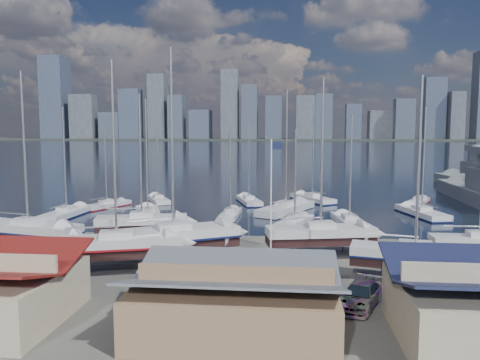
# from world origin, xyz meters

# --- Properties ---
(ground) EXTENTS (1400.00, 1400.00, 0.00)m
(ground) POSITION_xyz_m (0.00, -10.00, 0.00)
(ground) COLOR #605E59
(ground) RESTS_ON ground
(water) EXTENTS (1400.00, 600.00, 0.40)m
(water) POSITION_xyz_m (0.00, 300.00, -0.15)
(water) COLOR #1A233B
(water) RESTS_ON ground
(far_shore) EXTENTS (1400.00, 80.00, 2.20)m
(far_shore) POSITION_xyz_m (0.00, 560.00, 1.10)
(far_shore) COLOR #2D332D
(far_shore) RESTS_ON ground
(skyline) EXTENTS (639.14, 43.80, 107.69)m
(skyline) POSITION_xyz_m (-7.83, 553.76, 39.09)
(skyline) COLOR #475166
(skyline) RESTS_ON far_shore
(shed_grey) EXTENTS (12.60, 8.40, 4.17)m
(shed_grey) POSITION_xyz_m (0.00, -26.00, 2.15)
(shed_grey) COLOR #8C6B4C
(shed_grey) RESTS_ON ground
(sailboat_cradle_0) EXTENTS (11.56, 5.59, 17.85)m
(sailboat_cradle_0) POSITION_xyz_m (-22.57, -9.60, 2.17)
(sailboat_cradle_0) COLOR #2D2D33
(sailboat_cradle_0) RESTS_ON ground
(sailboat_cradle_1) EXTENTS (11.66, 6.33, 17.99)m
(sailboat_cradle_1) POSITION_xyz_m (-11.62, -14.54, 2.17)
(sailboat_cradle_1) COLOR #2D2D33
(sailboat_cradle_1) RESTS_ON ground
(sailboat_cradle_2) EXTENTS (10.22, 5.03, 16.07)m
(sailboat_cradle_2) POSITION_xyz_m (-12.82, -3.70, 2.08)
(sailboat_cradle_2) COLOR #2D2D33
(sailboat_cradle_2) RESTS_ON ground
(sailboat_cradle_3) EXTENTS (12.38, 8.90, 19.51)m
(sailboat_cradle_3) POSITION_xyz_m (-7.38, -11.33, 2.25)
(sailboat_cradle_3) COLOR #2D2D33
(sailboat_cradle_3) RESTS_ON ground
(sailboat_cradle_4) EXTENTS (10.85, 5.02, 17.01)m
(sailboat_cradle_4) POSITION_xyz_m (6.33, -7.99, 2.13)
(sailboat_cradle_4) COLOR #2D2D33
(sailboat_cradle_4) RESTS_ON ground
(sailboat_cradle_5) EXTENTS (10.52, 4.99, 16.37)m
(sailboat_cradle_5) POSITION_xyz_m (13.31, -15.25, 2.09)
(sailboat_cradle_5) COLOR #2D2D33
(sailboat_cradle_5) RESTS_ON ground
(sailboat_cradle_6) EXTENTS (8.65, 2.52, 14.09)m
(sailboat_cradle_6) POSITION_xyz_m (20.53, -9.35, 1.97)
(sailboat_cradle_6) COLOR #2D2D33
(sailboat_cradle_6) RESTS_ON ground
(sailboat_moored_0) EXTENTS (3.53, 10.92, 16.12)m
(sailboat_moored_0) POSITION_xyz_m (-27.88, 9.26, 0.31)
(sailboat_moored_0) COLOR black
(sailboat_moored_0) RESTS_ON water
(sailboat_moored_1) EXTENTS (5.78, 8.90, 12.96)m
(sailboat_moored_1) POSITION_xyz_m (-25.25, 17.44, 0.31)
(sailboat_moored_1) COLOR black
(sailboat_moored_1) RESTS_ON water
(sailboat_moored_2) EXTENTS (6.10, 8.88, 13.16)m
(sailboat_moored_2) POSITION_xyz_m (-18.81, 24.10, 0.32)
(sailboat_moored_2) COLOR black
(sailboat_moored_2) RESTS_ON water
(sailboat_moored_3) EXTENTS (6.77, 11.89, 17.15)m
(sailboat_moored_3) POSITION_xyz_m (-16.04, 9.00, 0.31)
(sailboat_moored_3) COLOR black
(sailboat_moored_3) RESTS_ON water
(sailboat_moored_4) EXTENTS (2.49, 8.23, 12.35)m
(sailboat_moored_4) POSITION_xyz_m (-4.85, 11.47, 0.33)
(sailboat_moored_4) COLOR black
(sailboat_moored_4) RESTS_ON water
(sailboat_moored_5) EXTENTS (5.37, 9.92, 14.28)m
(sailboat_moored_5) POSITION_xyz_m (-3.30, 24.15, 0.31)
(sailboat_moored_5) COLOR black
(sailboat_moored_5) RESTS_ON water
(sailboat_moored_6) EXTENTS (5.43, 8.92, 12.92)m
(sailboat_moored_6) POSITION_xyz_m (4.08, 6.78, 0.31)
(sailboat_moored_6) COLOR black
(sailboat_moored_6) RESTS_ON water
(sailboat_moored_7) EXTENTS (8.91, 12.77, 18.97)m
(sailboat_moored_7) POSITION_xyz_m (2.90, 15.82, 0.33)
(sailboat_moored_7) COLOR black
(sailboat_moored_7) RESTS_ON water
(sailboat_moored_8) EXTENTS (7.72, 10.18, 15.23)m
(sailboat_moored_8) POSITION_xyz_m (7.41, 27.42, 0.31)
(sailboat_moored_8) COLOR black
(sailboat_moored_8) RESTS_ON water
(sailboat_moored_9) EXTENTS (4.00, 10.14, 14.90)m
(sailboat_moored_9) POSITION_xyz_m (11.08, 7.35, 0.32)
(sailboat_moored_9) COLOR black
(sailboat_moored_9) RESTS_ON water
(sailboat_moored_10) EXTENTS (5.44, 11.21, 16.16)m
(sailboat_moored_10) POSITION_xyz_m (22.14, 14.87, 0.31)
(sailboat_moored_10) COLOR black
(sailboat_moored_10) RESTS_ON water
(sailboat_moored_11) EXTENTS (5.75, 8.26, 12.14)m
(sailboat_moored_11) POSITION_xyz_m (24.85, 26.54, 0.31)
(sailboat_moored_11) COLOR black
(sailboat_moored_11) RESTS_ON water
(car_a) EXTENTS (1.80, 3.86, 1.28)m
(car_a) POSITION_xyz_m (-4.50, -19.65, 0.64)
(car_a) COLOR gray
(car_a) RESTS_ON ground
(car_b) EXTENTS (4.36, 3.05, 1.36)m
(car_b) POSITION_xyz_m (-3.19, -18.63, 0.68)
(car_b) COLOR gray
(car_b) RESTS_ON ground
(car_c) EXTENTS (2.77, 5.28, 1.42)m
(car_c) POSITION_xyz_m (-3.50, -17.91, 0.71)
(car_c) COLOR gray
(car_c) RESTS_ON ground
(car_d) EXTENTS (4.32, 6.01, 1.62)m
(car_d) POSITION_xyz_m (8.17, -21.04, 0.81)
(car_d) COLOR gray
(car_d) RESTS_ON ground
(flagpole) EXTENTS (1.01, 0.12, 11.36)m
(flagpole) POSITION_xyz_m (1.70, -11.25, 6.50)
(flagpole) COLOR white
(flagpole) RESTS_ON ground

